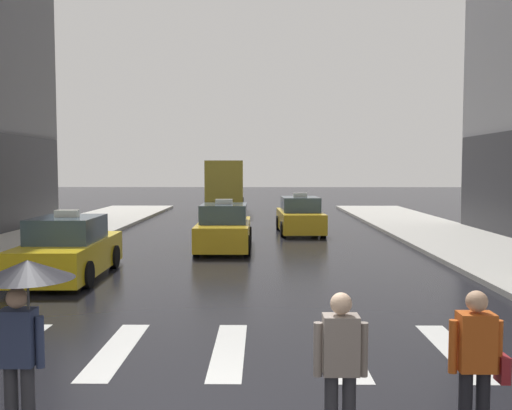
{
  "coord_description": "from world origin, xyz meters",
  "views": [
    {
      "loc": [
        0.52,
        -5.63,
        2.89
      ],
      "look_at": [
        0.38,
        8.0,
        1.99
      ],
      "focal_mm": 38.83,
      "sensor_mm": 36.0,
      "label": 1
    }
  ],
  "objects_px": {
    "taxi_lead": "(69,250)",
    "pedestrian_with_handbag": "(477,360)",
    "box_truck": "(226,185)",
    "pedestrian_plain_coat": "(341,362)",
    "taxi_third": "(300,217)",
    "taxi_second": "(224,229)",
    "pedestrian_with_umbrella": "(24,300)"
  },
  "relations": [
    {
      "from": "taxi_third",
      "to": "pedestrian_plain_coat",
      "type": "relative_size",
      "value": 2.79
    },
    {
      "from": "pedestrian_with_umbrella",
      "to": "pedestrian_with_handbag",
      "type": "distance_m",
      "value": 4.73
    },
    {
      "from": "taxi_third",
      "to": "box_truck",
      "type": "distance_m",
      "value": 11.31
    },
    {
      "from": "taxi_lead",
      "to": "pedestrian_with_umbrella",
      "type": "height_order",
      "value": "pedestrian_with_umbrella"
    },
    {
      "from": "taxi_third",
      "to": "pedestrian_with_umbrella",
      "type": "distance_m",
      "value": 19.48
    },
    {
      "from": "taxi_second",
      "to": "pedestrian_with_handbag",
      "type": "relative_size",
      "value": 2.76
    },
    {
      "from": "taxi_third",
      "to": "pedestrian_with_handbag",
      "type": "relative_size",
      "value": 2.79
    },
    {
      "from": "taxi_second",
      "to": "box_truck",
      "type": "bearing_deg",
      "value": 93.52
    },
    {
      "from": "box_truck",
      "to": "pedestrian_plain_coat",
      "type": "relative_size",
      "value": 4.61
    },
    {
      "from": "taxi_third",
      "to": "pedestrian_plain_coat",
      "type": "xyz_separation_m",
      "value": [
        -0.92,
        -19.21,
        0.21
      ]
    },
    {
      "from": "pedestrian_with_handbag",
      "to": "pedestrian_plain_coat",
      "type": "height_order",
      "value": "same"
    },
    {
      "from": "box_truck",
      "to": "pedestrian_with_umbrella",
      "type": "height_order",
      "value": "box_truck"
    },
    {
      "from": "taxi_lead",
      "to": "pedestrian_plain_coat",
      "type": "distance_m",
      "value": 10.79
    },
    {
      "from": "taxi_third",
      "to": "box_truck",
      "type": "height_order",
      "value": "box_truck"
    },
    {
      "from": "taxi_lead",
      "to": "pedestrian_plain_coat",
      "type": "height_order",
      "value": "taxi_lead"
    },
    {
      "from": "pedestrian_with_umbrella",
      "to": "taxi_second",
      "type": "bearing_deg",
      "value": 85.35
    },
    {
      "from": "pedestrian_with_umbrella",
      "to": "pedestrian_plain_coat",
      "type": "bearing_deg",
      "value": -3.57
    },
    {
      "from": "taxi_lead",
      "to": "taxi_third",
      "type": "xyz_separation_m",
      "value": [
        6.84,
        10.18,
        0.0
      ]
    },
    {
      "from": "box_truck",
      "to": "pedestrian_plain_coat",
      "type": "height_order",
      "value": "box_truck"
    },
    {
      "from": "taxi_third",
      "to": "pedestrian_plain_coat",
      "type": "bearing_deg",
      "value": -92.74
    },
    {
      "from": "pedestrian_with_handbag",
      "to": "taxi_lead",
      "type": "bearing_deg",
      "value": 129.42
    },
    {
      "from": "pedestrian_plain_coat",
      "to": "pedestrian_with_umbrella",
      "type": "bearing_deg",
      "value": 176.43
    },
    {
      "from": "pedestrian_with_umbrella",
      "to": "pedestrian_plain_coat",
      "type": "height_order",
      "value": "pedestrian_with_umbrella"
    },
    {
      "from": "taxi_second",
      "to": "pedestrian_plain_coat",
      "type": "xyz_separation_m",
      "value": [
        2.14,
        -14.24,
        0.21
      ]
    },
    {
      "from": "taxi_third",
      "to": "pedestrian_with_handbag",
      "type": "distance_m",
      "value": 19.11
    },
    {
      "from": "taxi_lead",
      "to": "pedestrian_with_handbag",
      "type": "height_order",
      "value": "taxi_lead"
    },
    {
      "from": "taxi_lead",
      "to": "pedestrian_plain_coat",
      "type": "xyz_separation_m",
      "value": [
        5.92,
        -9.02,
        0.21
      ]
    },
    {
      "from": "taxi_second",
      "to": "pedestrian_with_umbrella",
      "type": "height_order",
      "value": "pedestrian_with_umbrella"
    },
    {
      "from": "taxi_second",
      "to": "taxi_third",
      "type": "relative_size",
      "value": 0.99
    },
    {
      "from": "taxi_second",
      "to": "box_truck",
      "type": "distance_m",
      "value": 15.55
    },
    {
      "from": "taxi_third",
      "to": "pedestrian_with_umbrella",
      "type": "xyz_separation_m",
      "value": [
        -4.2,
        -19.0,
        0.79
      ]
    },
    {
      "from": "box_truck",
      "to": "pedestrian_plain_coat",
      "type": "distance_m",
      "value": 29.9
    }
  ]
}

